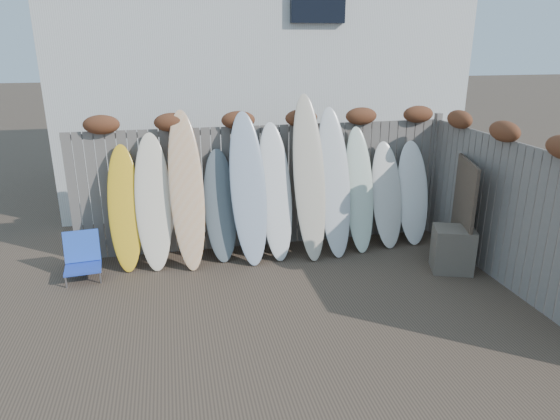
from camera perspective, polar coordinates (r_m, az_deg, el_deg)
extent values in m
plane|color=#493A2D|center=(6.36, 2.39, -12.03)|extent=(80.00, 80.00, 0.00)
cube|color=slate|center=(8.12, -1.83, 2.66)|extent=(6.00, 0.10, 2.00)
cube|color=slate|center=(9.13, 17.06, 3.98)|extent=(0.10, 0.10, 2.10)
ellipsoid|color=brown|center=(7.78, -19.75, 9.17)|extent=(0.52, 0.28, 0.28)
ellipsoid|color=brown|center=(7.72, -12.28, 9.77)|extent=(0.52, 0.28, 0.28)
ellipsoid|color=brown|center=(7.78, -4.80, 10.20)|extent=(0.52, 0.28, 0.28)
ellipsoid|color=brown|center=(7.98, 2.45, 10.46)|extent=(0.52, 0.28, 0.28)
ellipsoid|color=brown|center=(8.29, 9.27, 10.55)|extent=(0.52, 0.28, 0.28)
ellipsoid|color=brown|center=(8.70, 15.51, 10.51)|extent=(0.52, 0.28, 0.28)
cube|color=slate|center=(7.39, 25.19, -0.82)|extent=(0.10, 4.40, 2.00)
ellipsoid|color=brown|center=(7.42, 24.28, 8.20)|extent=(0.28, 0.56, 0.28)
ellipsoid|color=brown|center=(8.32, 19.84, 9.72)|extent=(0.28, 0.56, 0.28)
cube|color=silver|center=(11.93, -3.30, 17.54)|extent=(8.00, 5.00, 6.00)
cube|color=blue|center=(7.68, -21.58, -6.19)|extent=(0.53, 0.48, 0.03)
cube|color=blue|center=(7.80, -21.72, -3.84)|extent=(0.50, 0.20, 0.45)
cylinder|color=#BBBAC2|center=(7.57, -23.26, -7.54)|extent=(0.03, 0.03, 0.18)
cylinder|color=#ABAAB1|center=(7.91, -23.07, -6.40)|extent=(0.03, 0.03, 0.18)
cylinder|color=#A5A4AB|center=(7.53, -19.85, -7.24)|extent=(0.03, 0.03, 0.18)
cylinder|color=silver|center=(7.87, -19.81, -6.10)|extent=(0.03, 0.03, 0.18)
cube|color=brown|center=(7.81, 19.12, -4.28)|extent=(0.70, 0.64, 0.66)
cube|color=#413327|center=(7.97, 20.17, -0.34)|extent=(0.37, 1.03, 1.60)
ellipsoid|color=yellow|center=(7.69, -17.34, 0.18)|extent=(0.47, 0.65, 1.82)
ellipsoid|color=#FFEBCC|center=(7.61, -14.28, 0.89)|extent=(0.55, 0.72, 1.98)
ellipsoid|color=#F6D284|center=(7.51, -10.62, 2.21)|extent=(0.55, 0.83, 2.30)
ellipsoid|color=slate|center=(7.72, -6.83, 0.49)|extent=(0.51, 0.62, 1.69)
ellipsoid|color=#9AA9BC|center=(7.57, -3.63, 2.44)|extent=(0.59, 0.82, 2.26)
ellipsoid|color=white|center=(7.71, -0.54, 2.10)|extent=(0.54, 0.76, 2.08)
ellipsoid|color=beige|center=(7.74, 3.36, 3.72)|extent=(0.50, 0.87, 2.49)
ellipsoid|color=silver|center=(7.88, 6.19, 3.14)|extent=(0.53, 0.81, 2.28)
ellipsoid|color=silver|center=(8.12, 9.04, 2.29)|extent=(0.49, 0.71, 1.96)
ellipsoid|color=silver|center=(8.38, 12.11, 1.69)|extent=(0.53, 0.62, 1.70)
ellipsoid|color=white|center=(8.63, 14.92, 1.91)|extent=(0.57, 0.64, 1.68)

